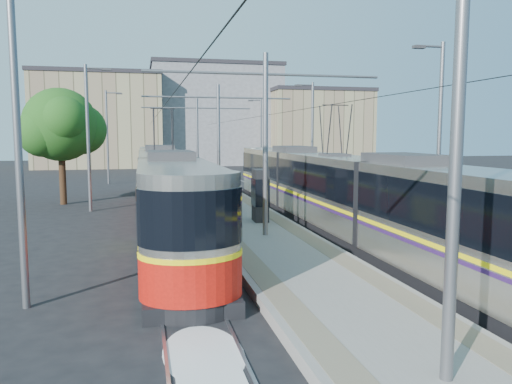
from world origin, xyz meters
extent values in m
plane|color=black|center=(0.00, 0.00, 0.00)|extent=(160.00, 160.00, 0.00)
cube|color=gray|center=(0.00, 17.00, 0.15)|extent=(4.00, 50.00, 0.30)
cube|color=gray|center=(-1.45, 17.00, 0.30)|extent=(0.70, 50.00, 0.01)
cube|color=gray|center=(1.45, 17.00, 0.30)|extent=(0.70, 50.00, 0.01)
cube|color=gray|center=(-4.32, 17.00, 0.01)|extent=(0.07, 70.00, 0.03)
cube|color=gray|center=(-2.88, 17.00, 0.01)|extent=(0.07, 70.00, 0.03)
cube|color=gray|center=(2.88, 17.00, 0.01)|extent=(0.07, 70.00, 0.03)
cube|color=gray|center=(4.32, 17.00, 0.01)|extent=(0.07, 70.00, 0.03)
cube|color=black|center=(-3.60, 14.45, 0.20)|extent=(2.30, 28.80, 0.40)
cube|color=#A9A49B|center=(-3.60, 14.45, 1.85)|extent=(2.40, 27.20, 2.90)
cube|color=black|center=(-3.60, 14.45, 2.35)|extent=(2.43, 27.20, 1.30)
cube|color=yellow|center=(-3.60, 14.45, 1.45)|extent=(2.43, 27.20, 0.12)
cube|color=red|center=(-3.60, 14.45, 0.95)|extent=(2.42, 27.20, 1.10)
cube|color=#2D2D30|center=(-3.60, 14.45, 3.45)|extent=(1.68, 3.00, 0.30)
cube|color=black|center=(3.60, 9.89, 0.20)|extent=(2.30, 29.65, 0.40)
cube|color=#ABA79D|center=(3.60, 9.89, 1.85)|extent=(2.40, 28.05, 2.90)
cube|color=black|center=(3.60, 9.89, 2.35)|extent=(2.43, 28.05, 1.30)
cube|color=yellow|center=(3.60, 9.89, 1.45)|extent=(2.43, 28.05, 0.12)
cube|color=#31164F|center=(3.60, 9.89, 1.30)|extent=(2.43, 28.05, 0.10)
cube|color=#2D2D30|center=(3.60, 9.89, 3.45)|extent=(1.68, 3.00, 0.30)
cylinder|color=slate|center=(0.00, -4.00, 3.80)|extent=(0.20, 0.20, 7.00)
cylinder|color=slate|center=(0.00, 8.00, 3.80)|extent=(0.20, 0.20, 7.00)
cylinder|color=slate|center=(0.00, 8.00, 6.50)|extent=(9.20, 0.10, 0.10)
cylinder|color=slate|center=(0.00, 20.00, 3.80)|extent=(0.20, 0.20, 7.00)
cylinder|color=slate|center=(0.00, 20.00, 6.50)|extent=(9.20, 0.10, 0.10)
cylinder|color=slate|center=(0.00, 32.00, 3.80)|extent=(0.20, 0.20, 7.00)
cylinder|color=slate|center=(0.00, 32.00, 6.50)|extent=(9.20, 0.10, 0.10)
cylinder|color=black|center=(-3.60, 17.00, 5.55)|extent=(0.02, 70.00, 0.02)
cylinder|color=black|center=(3.60, 17.00, 5.55)|extent=(0.02, 70.00, 0.02)
cylinder|color=slate|center=(-7.50, 2.00, 4.00)|extent=(0.18, 0.18, 8.00)
cylinder|color=slate|center=(-7.50, 18.00, 4.00)|extent=(0.18, 0.18, 8.00)
cube|color=#2D2D30|center=(-6.40, 18.00, 7.75)|extent=(0.50, 0.22, 0.12)
cylinder|color=slate|center=(-7.50, 34.00, 4.00)|extent=(0.18, 0.18, 8.00)
cube|color=#2D2D30|center=(-6.40, 34.00, 7.75)|extent=(0.50, 0.22, 0.12)
cylinder|color=slate|center=(7.50, 8.00, 4.00)|extent=(0.18, 0.18, 8.00)
cube|color=#2D2D30|center=(6.40, 8.00, 7.75)|extent=(0.50, 0.22, 0.12)
cylinder|color=slate|center=(7.50, 24.00, 4.00)|extent=(0.18, 0.18, 8.00)
cube|color=#2D2D30|center=(6.40, 24.00, 7.75)|extent=(0.50, 0.22, 0.12)
cylinder|color=slate|center=(7.50, 40.00, 4.00)|extent=(0.18, 0.18, 8.00)
cube|color=#2D2D30|center=(6.40, 40.00, 7.75)|extent=(0.50, 0.22, 0.12)
cube|color=black|center=(0.54, 11.12, 1.48)|extent=(0.65, 1.05, 2.37)
cube|color=black|center=(0.54, 11.12, 1.64)|extent=(0.69, 1.09, 1.24)
cylinder|color=#382314|center=(-9.39, 21.35, 1.46)|extent=(0.40, 0.40, 2.92)
sphere|color=#1A4413|center=(-9.39, 21.35, 4.83)|extent=(4.38, 4.38, 4.38)
sphere|color=#1A4413|center=(-8.29, 22.08, 4.56)|extent=(3.10, 3.10, 3.10)
cube|color=#948B64|center=(-10.00, 60.00, 5.95)|extent=(16.00, 12.00, 11.91)
cube|color=#262328|center=(-10.00, 60.00, 12.16)|extent=(16.32, 12.24, 0.50)
cube|color=gray|center=(6.00, 64.00, 6.94)|extent=(18.00, 14.00, 13.87)
cube|color=#262328|center=(6.00, 64.00, 14.12)|extent=(18.36, 14.28, 0.50)
cube|color=#948B64|center=(20.00, 58.00, 5.11)|extent=(14.00, 10.00, 10.22)
cube|color=#262328|center=(20.00, 58.00, 10.47)|extent=(14.28, 10.20, 0.50)
camera|label=1|loc=(-4.67, -10.72, 4.18)|focal=35.00mm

